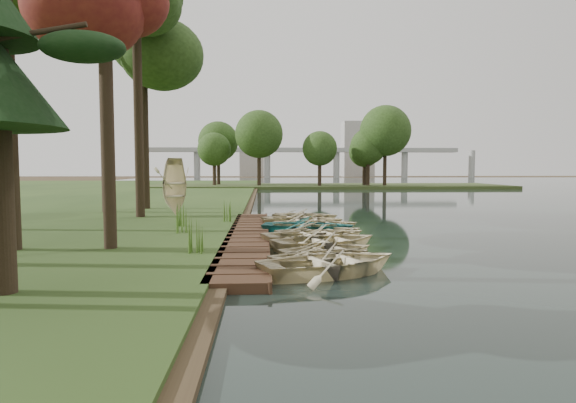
{
  "coord_description": "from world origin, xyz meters",
  "views": [
    {
      "loc": [
        -0.98,
        -18.48,
        2.84
      ],
      "look_at": [
        -0.03,
        0.39,
        1.52
      ],
      "focal_mm": 30.0,
      "sensor_mm": 36.0,
      "label": 1
    }
  ],
  "objects_px": {
    "rowboat_0": "(331,259)",
    "stored_rowboat": "(175,210)",
    "rowboat_2": "(328,248)",
    "boardwalk": "(248,238)",
    "rowboat_1": "(324,254)"
  },
  "relations": [
    {
      "from": "rowboat_0",
      "to": "stored_rowboat",
      "type": "distance_m",
      "value": 14.72
    },
    {
      "from": "rowboat_2",
      "to": "stored_rowboat",
      "type": "bearing_deg",
      "value": 9.45
    },
    {
      "from": "rowboat_0",
      "to": "rowboat_2",
      "type": "distance_m",
      "value": 2.27
    },
    {
      "from": "rowboat_0",
      "to": "stored_rowboat",
      "type": "relative_size",
      "value": 1.27
    },
    {
      "from": "boardwalk",
      "to": "rowboat_2",
      "type": "height_order",
      "value": "rowboat_2"
    },
    {
      "from": "rowboat_0",
      "to": "rowboat_1",
      "type": "distance_m",
      "value": 1.2
    },
    {
      "from": "boardwalk",
      "to": "rowboat_1",
      "type": "relative_size",
      "value": 5.04
    },
    {
      "from": "stored_rowboat",
      "to": "rowboat_0",
      "type": "bearing_deg",
      "value": -109.01
    },
    {
      "from": "rowboat_1",
      "to": "stored_rowboat",
      "type": "height_order",
      "value": "stored_rowboat"
    },
    {
      "from": "boardwalk",
      "to": "rowboat_0",
      "type": "height_order",
      "value": "rowboat_0"
    },
    {
      "from": "stored_rowboat",
      "to": "boardwalk",
      "type": "bearing_deg",
      "value": -105.19
    },
    {
      "from": "boardwalk",
      "to": "rowboat_2",
      "type": "distance_m",
      "value": 4.65
    },
    {
      "from": "stored_rowboat",
      "to": "rowboat_1",
      "type": "bearing_deg",
      "value": -107.01
    },
    {
      "from": "rowboat_0",
      "to": "rowboat_2",
      "type": "height_order",
      "value": "rowboat_0"
    },
    {
      "from": "rowboat_2",
      "to": "stored_rowboat",
      "type": "relative_size",
      "value": 1.01
    }
  ]
}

